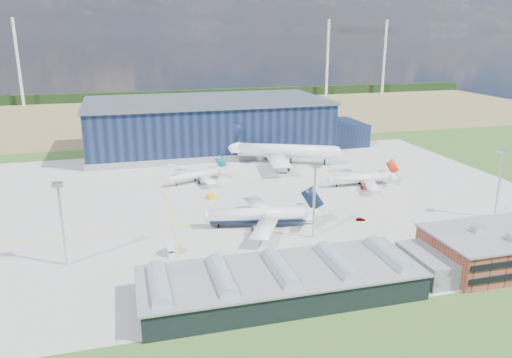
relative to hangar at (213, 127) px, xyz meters
name	(u,v)px	position (x,y,z in m)	size (l,w,h in m)	color
ground	(255,208)	(-2.81, -94.80, -11.62)	(600.00, 600.00, 0.00)	#355921
apron	(248,199)	(-2.81, -84.80, -11.59)	(220.00, 160.00, 0.08)	#ABABA6
farmland	(179,113)	(-2.81, 125.20, -11.62)	(600.00, 220.00, 0.01)	#90774D
treeline	(168,95)	(-2.81, 205.20, -7.62)	(600.00, 8.00, 8.00)	black
hangar	(213,127)	(0.00, 0.00, 0.00)	(145.00, 62.00, 26.10)	black
glass_concourse	(295,279)	(-9.26, -154.80, -7.93)	(78.00, 23.00, 8.60)	black
light_mast_west	(61,211)	(-62.81, -124.80, 3.82)	(2.60, 2.60, 23.00)	silver
light_mast_center	(315,189)	(7.19, -124.80, 3.82)	(2.60, 2.60, 23.00)	silver
light_mast_east	(501,173)	(72.19, -124.80, 3.82)	(2.60, 2.60, 23.00)	silver
airliner_navy	(258,208)	(-6.63, -112.18, -5.17)	(39.56, 38.70, 12.90)	white
airliner_red	(360,174)	(44.60, -80.95, -6.49)	(31.42, 30.74, 10.25)	white
airliner_widebody	(286,144)	(27.14, -39.80, -2.21)	(57.69, 56.44, 18.81)	white
airliner_regional	(195,171)	(-18.22, -58.29, -6.97)	(28.51, 27.89, 9.30)	white
gse_tug_a	(211,197)	(-15.92, -80.86, -10.78)	(2.44, 3.99, 1.66)	yellow
gse_tug_b	(221,222)	(-17.39, -106.44, -11.00)	(1.91, 2.86, 1.24)	yellow
gse_cart_a	(320,207)	(18.93, -101.69, -10.91)	(2.17, 3.26, 1.41)	silver
gse_van_b	(338,170)	(44.70, -59.86, -10.57)	(2.09, 4.56, 2.09)	silver
gse_cart_b	(172,166)	(-25.36, -32.80, -10.89)	(2.24, 3.36, 1.45)	silver
airstair	(171,249)	(-35.27, -125.24, -10.13)	(1.86, 4.64, 2.97)	silver
car_a	(361,219)	(27.45, -116.02, -11.09)	(1.25, 3.11, 1.06)	#99999E
car_b	(442,248)	(39.34, -142.80, -11.07)	(1.15, 3.30, 1.09)	#99999E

